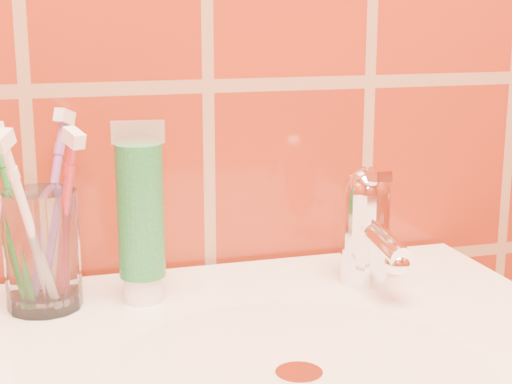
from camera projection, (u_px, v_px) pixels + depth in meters
name	position (u px, v px, depth m)	size (l,w,h in m)	color
glass_tumbler	(42.00, 250.00, 0.72)	(0.07, 0.07, 0.11)	white
toothpaste_tube	(141.00, 219.00, 0.73)	(0.05, 0.04, 0.17)	white
faucet	(367.00, 222.00, 0.78)	(0.05, 0.11, 0.12)	white
toothbrush_0	(63.00, 222.00, 0.70)	(0.05, 0.07, 0.18)	#B42635
toothbrush_1	(30.00, 227.00, 0.68)	(0.06, 0.08, 0.18)	white
toothbrush_2	(51.00, 207.00, 0.74)	(0.06, 0.07, 0.18)	#8F4DA5
toothbrush_3	(15.00, 217.00, 0.72)	(0.05, 0.07, 0.17)	#1F762A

